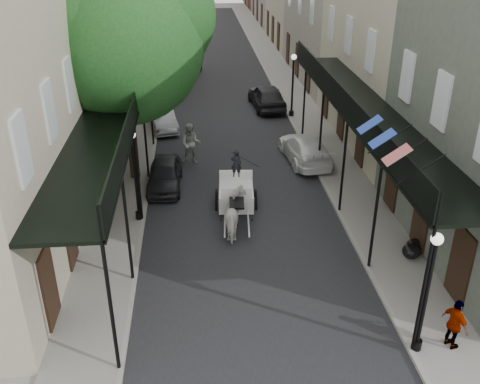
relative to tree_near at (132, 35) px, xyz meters
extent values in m
plane|color=gray|center=(4.20, -10.18, -6.49)|extent=(140.00, 140.00, 0.00)
cube|color=black|center=(4.20, 9.82, -6.48)|extent=(8.00, 90.00, 0.01)
cube|color=gray|center=(-0.80, 9.82, -6.43)|extent=(2.20, 90.00, 0.12)
cube|color=gray|center=(9.20, 9.82, -6.43)|extent=(2.20, 90.00, 0.12)
cube|color=#ABA388|center=(-4.40, 19.82, -1.24)|extent=(5.00, 80.00, 10.50)
cube|color=gray|center=(12.80, 19.82, -1.24)|extent=(5.00, 80.00, 10.50)
cube|color=black|center=(-0.80, -3.18, -2.49)|extent=(2.20, 18.00, 0.12)
cube|color=black|center=(0.25, -3.18, -1.99)|extent=(0.06, 18.00, 1.00)
cylinder|color=black|center=(0.20, -12.18, -4.37)|extent=(0.10, 0.10, 4.00)
cylinder|color=black|center=(0.20, -4.18, -4.37)|extent=(0.10, 0.10, 4.00)
cylinder|color=black|center=(0.20, 3.82, -4.37)|extent=(0.10, 0.10, 4.00)
cube|color=black|center=(9.20, -3.18, -2.49)|extent=(2.20, 18.00, 0.12)
cube|color=black|center=(8.15, -3.18, -1.99)|extent=(0.06, 18.00, 1.00)
cylinder|color=black|center=(8.20, -12.18, -4.37)|extent=(0.10, 0.10, 4.00)
cylinder|color=black|center=(8.20, -4.18, -4.37)|extent=(0.10, 0.10, 4.00)
cylinder|color=black|center=(8.20, 3.82, -4.37)|extent=(0.10, 0.10, 4.00)
cylinder|color=#382619|center=(-0.40, -0.18, -3.57)|extent=(0.44, 0.44, 5.60)
sphere|color=#194E20|center=(-0.40, -0.18, -0.29)|extent=(6.80, 6.80, 6.80)
sphere|color=#194E20|center=(0.96, 0.42, 0.71)|extent=(5.10, 5.10, 5.10)
cylinder|color=#382619|center=(-0.40, 13.82, -3.85)|extent=(0.44, 0.44, 5.04)
sphere|color=#194E20|center=(-0.40, 13.82, -0.91)|extent=(6.00, 6.00, 6.00)
cylinder|color=black|center=(8.30, -12.18, -6.22)|extent=(0.28, 0.28, 0.30)
cylinder|color=black|center=(8.30, -12.18, -4.67)|extent=(0.12, 0.12, 3.40)
sphere|color=white|center=(8.30, -12.18, -2.82)|extent=(0.32, 0.32, 0.32)
cylinder|color=black|center=(0.10, -4.18, -6.22)|extent=(0.28, 0.28, 0.30)
cylinder|color=black|center=(0.10, -4.18, -4.67)|extent=(0.12, 0.12, 3.40)
sphere|color=white|center=(0.10, -4.18, -2.82)|extent=(0.32, 0.32, 0.32)
cylinder|color=black|center=(8.30, 7.82, -6.22)|extent=(0.28, 0.28, 0.30)
cylinder|color=black|center=(8.30, 7.82, -4.67)|extent=(0.12, 0.12, 3.40)
sphere|color=white|center=(8.30, 7.82, -2.82)|extent=(0.32, 0.32, 0.32)
imported|color=silver|center=(3.88, -5.45, -5.66)|extent=(1.03, 2.03, 1.66)
torus|color=black|center=(3.26, -2.47, -5.86)|extent=(0.18, 1.30, 1.30)
torus|color=black|center=(4.91, -2.59, -5.86)|extent=(0.18, 1.30, 1.30)
torus|color=black|center=(3.36, -3.90, -6.17)|extent=(0.12, 0.68, 0.68)
torus|color=black|center=(4.61, -3.98, -6.17)|extent=(0.12, 0.68, 0.68)
cube|color=white|center=(4.07, -2.73, -5.43)|extent=(1.53, 1.91, 0.71)
cube|color=white|center=(3.99, -3.79, -4.93)|extent=(1.25, 0.64, 0.12)
cube|color=white|center=(3.98, -4.04, -4.62)|extent=(1.21, 0.18, 0.50)
imported|color=black|center=(3.99, -3.79, -4.30)|extent=(0.43, 0.30, 1.13)
imported|color=#9EA097|center=(2.20, 1.46, -5.48)|extent=(1.08, 0.90, 2.02)
imported|color=gray|center=(0.00, 10.87, -5.47)|extent=(1.29, 0.93, 1.80)
imported|color=gray|center=(9.28, -12.18, -5.59)|extent=(0.66, 0.98, 1.55)
imported|color=black|center=(1.01, -1.18, -5.87)|extent=(1.57, 3.67, 1.24)
imported|color=#A1A2A7|center=(0.60, 6.46, -5.89)|extent=(2.00, 3.82, 1.20)
imported|color=black|center=(1.60, 18.27, -5.84)|extent=(3.33, 5.07, 1.30)
imported|color=white|center=(7.80, 1.20, -5.83)|extent=(2.26, 4.68, 1.31)
imported|color=black|center=(7.04, 9.80, -5.72)|extent=(2.18, 4.66, 1.54)
ellipsoid|color=black|center=(9.80, -7.82, -6.10)|extent=(0.63, 0.63, 0.54)
ellipsoid|color=black|center=(10.10, -7.37, -6.15)|extent=(0.55, 0.55, 0.44)
camera|label=1|loc=(2.48, -22.93, 4.16)|focal=40.00mm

